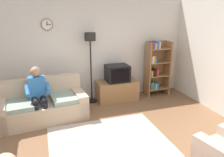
{
  "coord_description": "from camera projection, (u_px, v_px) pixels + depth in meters",
  "views": [
    {
      "loc": [
        -1.1,
        -3.06,
        2.38
      ],
      "look_at": [
        0.24,
        1.08,
        1.02
      ],
      "focal_mm": 34.98,
      "sensor_mm": 36.0,
      "label": 1
    }
  ],
  "objects": [
    {
      "name": "bookshelf",
      "position": [
        156.0,
        68.0,
        6.26
      ],
      "size": [
        0.68,
        0.36,
        1.57
      ],
      "color": "olive",
      "rests_on": "ground_plane"
    },
    {
      "name": "area_rug",
      "position": [
        109.0,
        141.0,
        4.15
      ],
      "size": [
        2.2,
        1.7,
        0.01
      ],
      "primitive_type": "cube",
      "color": "#AD9E8E",
      "rests_on": "ground_plane"
    },
    {
      "name": "back_wall_assembly",
      "position": [
        85.0,
        51.0,
        5.82
      ],
      "size": [
        6.2,
        0.17,
        2.7
      ],
      "color": "silver",
      "rests_on": "ground_plane"
    },
    {
      "name": "ground_plane",
      "position": [
        118.0,
        153.0,
        3.81
      ],
      "size": [
        12.0,
        12.0,
        0.0
      ],
      "primitive_type": "plane",
      "color": "brown"
    },
    {
      "name": "couch",
      "position": [
        43.0,
        106.0,
        4.92
      ],
      "size": [
        1.98,
        1.08,
        0.9
      ],
      "color": "tan",
      "rests_on": "ground_plane"
    },
    {
      "name": "floor_lamp",
      "position": [
        90.0,
        49.0,
        5.53
      ],
      "size": [
        0.28,
        0.28,
        1.85
      ],
      "color": "black",
      "rests_on": "ground_plane"
    },
    {
      "name": "tv_stand",
      "position": [
        117.0,
        90.0,
        5.99
      ],
      "size": [
        1.1,
        0.56,
        0.55
      ],
      "color": "olive",
      "rests_on": "ground_plane"
    },
    {
      "name": "tv",
      "position": [
        117.0,
        73.0,
        5.82
      ],
      "size": [
        0.6,
        0.49,
        0.44
      ],
      "color": "black",
      "rests_on": "tv_stand"
    },
    {
      "name": "person_on_couch",
      "position": [
        38.0,
        92.0,
        4.69
      ],
      "size": [
        0.54,
        0.57,
        1.24
      ],
      "color": "#3372B2",
      "rests_on": "ground_plane"
    }
  ]
}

